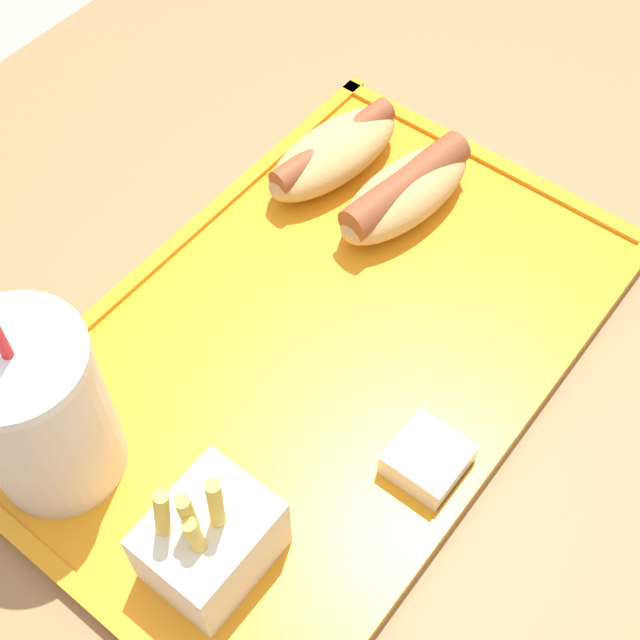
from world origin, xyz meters
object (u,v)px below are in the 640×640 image
hot_dog_near (405,191)px  sauce_cup_mayo (428,458)px  soda_cup (39,412)px  hot_dog_far (333,152)px  fries_carton (210,540)px

hot_dog_near → sauce_cup_mayo: 0.23m
soda_cup → sauce_cup_mayo: soda_cup is taller
soda_cup → hot_dog_near: soda_cup is taller
hot_dog_near → hot_dog_far: bearing=90.0°
hot_dog_near → sauce_cup_mayo: bearing=-141.1°
soda_cup → hot_dog_far: soda_cup is taller
fries_carton → sauce_cup_mayo: (0.13, -0.07, -0.02)m
hot_dog_far → hot_dog_near: bearing=-90.0°
soda_cup → hot_dog_far: (0.32, 0.02, -0.04)m
soda_cup → sauce_cup_mayo: (0.15, -0.19, -0.05)m
fries_carton → hot_dog_near: bearing=13.3°
soda_cup → fries_carton: soda_cup is taller
hot_dog_far → hot_dog_near: 0.07m
soda_cup → hot_dog_far: bearing=3.5°
hot_dog_near → fries_carton: 0.32m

